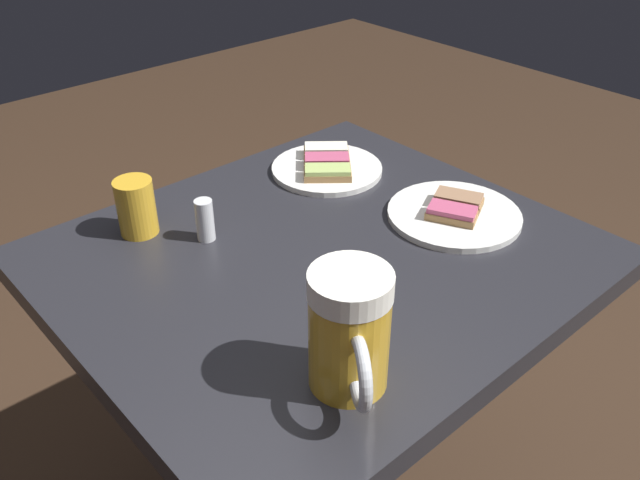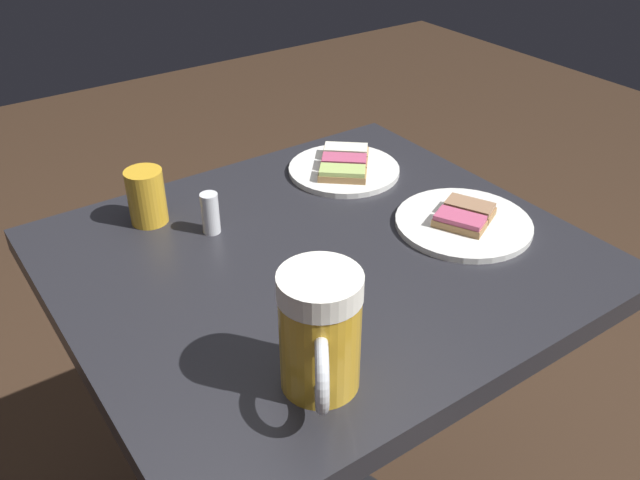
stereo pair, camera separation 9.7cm
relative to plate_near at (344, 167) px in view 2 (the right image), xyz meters
The scene contains 6 objects.
cafe_table 0.32m from the plate_near, 135.57° to the left, with size 0.66×0.73×0.76m.
plate_near is the anchor object (origin of this frame).
plate_far 0.26m from the plate_near, behind, with size 0.21×0.21×0.03m.
beer_mug 0.53m from the plate_near, 140.44° to the left, with size 0.13×0.10×0.15m.
beer_glass_small 0.35m from the plate_near, 83.55° to the left, with size 0.06×0.06×0.09m, color gold.
salt_shaker 0.29m from the plate_near, 98.89° to the left, with size 0.03×0.03×0.07m, color silver.
Camera 2 is at (-0.67, 0.47, 1.31)m, focal length 37.72 mm.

